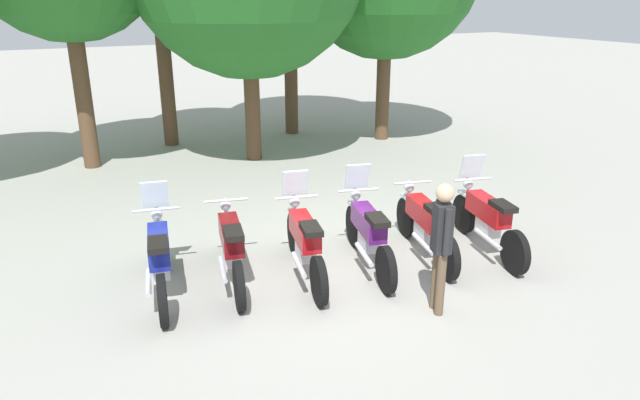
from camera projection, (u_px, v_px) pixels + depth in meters
ground_plane at (336, 269)px, 8.25m from camera, size 80.00×80.00×0.00m
motorcycle_0 at (160, 257)px, 7.45m from camera, size 0.74×2.17×1.37m
motorcycle_1 at (231, 246)px, 7.78m from camera, size 0.77×2.16×0.99m
motorcycle_2 at (305, 241)px, 7.92m from camera, size 0.77×2.16×1.37m
motorcycle_3 at (368, 232)px, 8.21m from camera, size 0.80×2.15×1.37m
motorcycle_4 at (425, 224)px, 8.55m from camera, size 0.79×2.15×0.99m
motorcycle_5 at (487, 218)px, 8.71m from camera, size 0.78×2.15×1.37m
person_0 at (441, 239)px, 6.85m from camera, size 0.28×0.41×1.67m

